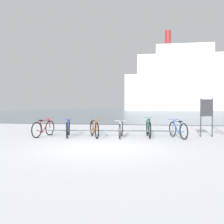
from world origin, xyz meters
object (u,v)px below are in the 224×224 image
at_px(bicycle_2, 94,129).
at_px(ferry_ship, 185,83).
at_px(bicycle_3, 121,130).
at_px(bicycle_4, 148,128).
at_px(bicycle_0, 44,128).
at_px(bicycle_5, 178,130).
at_px(bicycle_1, 68,128).
at_px(info_sign, 207,111).

xyz_separation_m(bicycle_2, ferry_ship, (13.56, 74.97, 8.84)).
relative_size(bicycle_3, bicycle_4, 0.91).
height_order(bicycle_4, ferry_ship, ferry_ship).
distance_m(bicycle_0, bicycle_5, 5.86).
bearing_deg(bicycle_1, bicycle_3, 2.62).
height_order(bicycle_1, bicycle_3, bicycle_1).
distance_m(bicycle_3, bicycle_5, 2.42).
bearing_deg(ferry_ship, bicycle_2, -100.25).
bearing_deg(bicycle_4, bicycle_5, -1.42).
distance_m(bicycle_0, info_sign, 7.24).
xyz_separation_m(bicycle_2, bicycle_4, (2.31, 0.43, 0.02)).
bearing_deg(bicycle_5, ferry_ship, 82.35).
xyz_separation_m(bicycle_0, bicycle_4, (4.59, 0.56, 0.02)).
relative_size(bicycle_2, bicycle_3, 0.97).
bearing_deg(ferry_ship, bicycle_1, -101.14).
xyz_separation_m(bicycle_4, info_sign, (2.52, 0.55, 0.75)).
relative_size(bicycle_1, bicycle_2, 1.10).
distance_m(bicycle_1, bicycle_5, 4.77).
bearing_deg(bicycle_1, bicycle_0, -172.23).
height_order(bicycle_1, bicycle_5, bicycle_1).
bearing_deg(bicycle_3, bicycle_0, -175.75).
bearing_deg(bicycle_1, bicycle_4, 6.63).
height_order(bicycle_0, bicycle_5, bicycle_0).
distance_m(bicycle_4, ferry_ship, 75.90).
relative_size(bicycle_5, info_sign, 0.93).
relative_size(bicycle_3, bicycle_5, 1.02).
height_order(bicycle_1, ferry_ship, ferry_ship).
relative_size(bicycle_1, bicycle_4, 0.98).
xyz_separation_m(bicycle_3, bicycle_5, (2.41, 0.27, 0.01)).
height_order(bicycle_0, info_sign, info_sign).
xyz_separation_m(bicycle_0, bicycle_1, (1.08, 0.15, 0.00)).
bearing_deg(bicycle_4, bicycle_3, -165.53).
distance_m(bicycle_0, ferry_ship, 77.25).
distance_m(bicycle_3, info_sign, 3.86).
bearing_deg(bicycle_3, bicycle_1, -177.38).
height_order(bicycle_2, info_sign, info_sign).
xyz_separation_m(bicycle_5, info_sign, (1.28, 0.58, 0.78)).
relative_size(info_sign, ferry_ship, 0.04).
relative_size(bicycle_0, bicycle_3, 1.02).
bearing_deg(bicycle_3, ferry_ship, 80.58).
bearing_deg(bicycle_3, bicycle_2, -173.50).
distance_m(bicycle_1, bicycle_3, 2.35).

